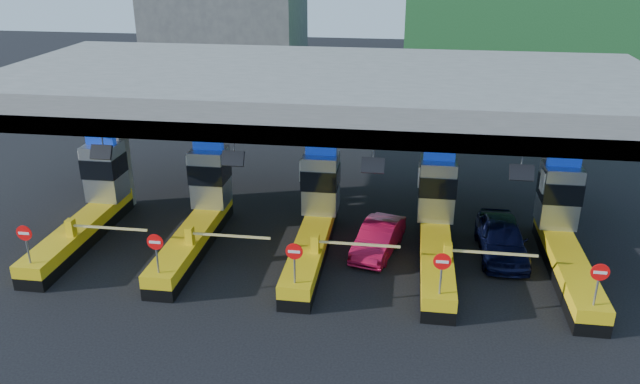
# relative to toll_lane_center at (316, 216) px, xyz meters

# --- Properties ---
(ground) EXTENTS (120.00, 120.00, 0.00)m
(ground) POSITION_rel_toll_lane_center_xyz_m (-0.00, -0.28, -1.40)
(ground) COLOR black
(ground) RESTS_ON ground
(toll_canopy) EXTENTS (28.00, 12.09, 7.00)m
(toll_canopy) POSITION_rel_toll_lane_center_xyz_m (-0.00, 2.59, 4.74)
(toll_canopy) COLOR slate
(toll_canopy) RESTS_ON ground
(toll_lane_far_left) EXTENTS (4.43, 8.00, 4.16)m
(toll_lane_far_left) POSITION_rel_toll_lane_center_xyz_m (-10.00, 0.00, 0.00)
(toll_lane_far_left) COLOR black
(toll_lane_far_left) RESTS_ON ground
(toll_lane_left) EXTENTS (4.43, 8.00, 4.16)m
(toll_lane_left) POSITION_rel_toll_lane_center_xyz_m (-5.00, 0.00, 0.00)
(toll_lane_left) COLOR black
(toll_lane_left) RESTS_ON ground
(toll_lane_center) EXTENTS (4.43, 8.00, 4.16)m
(toll_lane_center) POSITION_rel_toll_lane_center_xyz_m (0.00, 0.00, 0.00)
(toll_lane_center) COLOR black
(toll_lane_center) RESTS_ON ground
(toll_lane_right) EXTENTS (4.43, 8.00, 4.16)m
(toll_lane_right) POSITION_rel_toll_lane_center_xyz_m (5.00, 0.00, 0.00)
(toll_lane_right) COLOR black
(toll_lane_right) RESTS_ON ground
(toll_lane_far_right) EXTENTS (4.43, 8.00, 4.16)m
(toll_lane_far_right) POSITION_rel_toll_lane_center_xyz_m (10.00, 0.00, 0.00)
(toll_lane_far_right) COLOR black
(toll_lane_far_right) RESTS_ON ground
(van) EXTENTS (1.96, 4.66, 1.57)m
(van) POSITION_rel_toll_lane_center_xyz_m (7.71, 0.23, -0.61)
(van) COLOR black
(van) RESTS_ON ground
(red_car) EXTENTS (2.24, 4.15, 1.30)m
(red_car) POSITION_rel_toll_lane_center_xyz_m (2.67, -0.24, -0.75)
(red_car) COLOR #A90D31
(red_car) RESTS_ON ground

